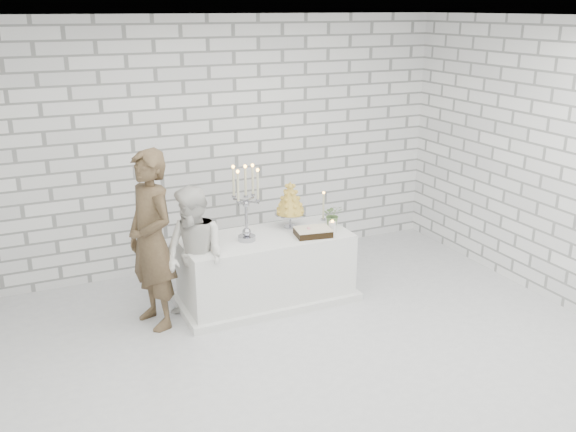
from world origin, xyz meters
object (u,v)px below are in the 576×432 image
object	(u,v)px
groom	(151,240)
cake_table	(266,269)
bride	(195,257)
croquembouche	(290,204)
candelabra	(246,203)

from	to	relation	value
groom	cake_table	bearing A→B (deg)	74.35
cake_table	bride	bearing A→B (deg)	-167.78
croquembouche	candelabra	bearing A→B (deg)	-162.24
candelabra	croquembouche	distance (m)	0.63
cake_table	bride	size ratio (longest dim) A/B	1.26
candelabra	croquembouche	bearing A→B (deg)	17.76
croquembouche	cake_table	bearing A→B (deg)	-156.93
cake_table	bride	distance (m)	0.92
groom	bride	distance (m)	0.46
cake_table	croquembouche	size ratio (longest dim) A/B	3.40
candelabra	croquembouche	world-z (taller)	candelabra
groom	croquembouche	world-z (taller)	groom
groom	candelabra	xyz separation A→B (m)	(0.99, -0.01, 0.25)
cake_table	groom	bearing A→B (deg)	-178.72
groom	bride	size ratio (longest dim) A/B	1.27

